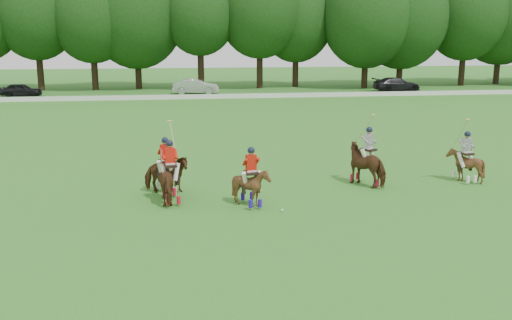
{
  "coord_description": "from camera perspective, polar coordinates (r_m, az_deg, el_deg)",
  "views": [
    {
      "loc": [
        -3.09,
        -16.38,
        5.99
      ],
      "look_at": [
        -0.13,
        4.2,
        1.4
      ],
      "focal_mm": 40.0,
      "sensor_mm": 36.0,
      "label": 1
    }
  ],
  "objects": [
    {
      "name": "ground",
      "position": [
        17.71,
        2.38,
        -7.33
      ],
      "size": [
        180.0,
        180.0,
        0.0
      ],
      "primitive_type": "plane",
      "color": "#2B7020",
      "rests_on": "ground"
    },
    {
      "name": "tree_line",
      "position": [
        64.55,
        -5.37,
        14.38
      ],
      "size": [
        117.98,
        14.32,
        14.75
      ],
      "color": "black",
      "rests_on": "ground"
    },
    {
      "name": "boundary_rail",
      "position": [
        54.77,
        -4.93,
        6.35
      ],
      "size": [
        120.0,
        0.1,
        0.44
      ],
      "primitive_type": "cube",
      "color": "white",
      "rests_on": "ground"
    },
    {
      "name": "car_left",
      "position": [
        60.96,
        -22.43,
        6.5
      ],
      "size": [
        3.95,
        1.7,
        1.33
      ],
      "primitive_type": "imported",
      "rotation": [
        0.0,
        0.0,
        1.54
      ],
      "color": "black",
      "rests_on": "ground"
    },
    {
      "name": "car_mid",
      "position": [
        59.15,
        -6.04,
        7.31
      ],
      "size": [
        4.8,
        2.08,
        1.53
      ],
      "primitive_type": "imported",
      "rotation": [
        0.0,
        0.0,
        1.47
      ],
      "color": "#ADAEB3",
      "rests_on": "ground"
    },
    {
      "name": "car_right",
      "position": [
        63.72,
        13.88,
        7.36
      ],
      "size": [
        5.19,
        2.34,
        1.48
      ],
      "primitive_type": "imported",
      "rotation": [
        0.0,
        0.0,
        1.63
      ],
      "color": "black",
      "rests_on": "ground"
    },
    {
      "name": "polo_red_a",
      "position": [
        20.89,
        -8.53,
        -1.99
      ],
      "size": [
        1.2,
        1.98,
        2.3
      ],
      "color": "#442A12",
      "rests_on": "ground"
    },
    {
      "name": "polo_red_b",
      "position": [
        22.05,
        -8.98,
        -1.38
      ],
      "size": [
        1.73,
        1.58,
        2.74
      ],
      "color": "#442A12",
      "rests_on": "ground"
    },
    {
      "name": "polo_red_c",
      "position": [
        20.24,
        -0.49,
        -2.55
      ],
      "size": [
        1.31,
        1.43,
        2.14
      ],
      "color": "#442A12",
      "rests_on": "ground"
    },
    {
      "name": "polo_stripe_a",
      "position": [
        23.49,
        11.12,
        -0.38
      ],
      "size": [
        1.9,
        2.15,
        2.92
      ],
      "color": "#442A12",
      "rests_on": "ground"
    },
    {
      "name": "polo_stripe_b",
      "position": [
        25.12,
        20.19,
        -0.38
      ],
      "size": [
        1.25,
        1.37,
        2.66
      ],
      "color": "#442A12",
      "rests_on": "ground"
    },
    {
      "name": "polo_ball",
      "position": [
        19.81,
        2.63,
        -5.02
      ],
      "size": [
        0.09,
        0.09,
        0.09
      ],
      "primitive_type": "sphere",
      "color": "white",
      "rests_on": "ground"
    }
  ]
}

